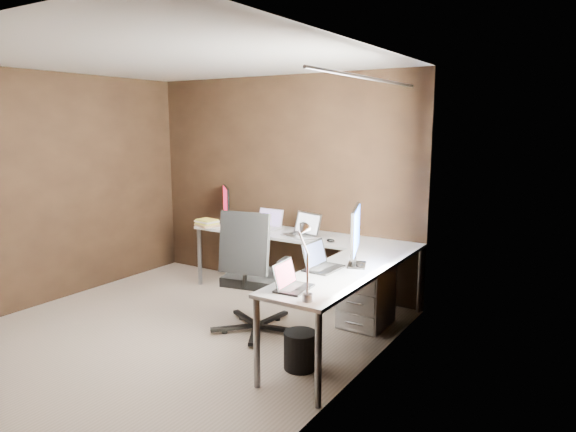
% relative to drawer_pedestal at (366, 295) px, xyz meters
% --- Properties ---
extents(room, '(3.60, 3.60, 2.50)m').
position_rel_drawer_pedestal_xyz_m(room, '(-1.09, -1.08, 0.98)').
color(room, tan).
rests_on(room, ground).
extents(desk, '(2.65, 2.25, 0.73)m').
position_rel_drawer_pedestal_xyz_m(desk, '(-0.59, -0.11, 0.38)').
color(desk, silver).
rests_on(desk, ground).
extents(drawer_pedestal, '(0.42, 0.50, 0.60)m').
position_rel_drawer_pedestal_xyz_m(drawer_pedestal, '(0.00, 0.00, 0.00)').
color(drawer_pedestal, silver).
rests_on(drawer_pedestal, ground).
extents(monitor_left, '(0.38, 0.39, 0.45)m').
position_rel_drawer_pedestal_xyz_m(monitor_left, '(-2.09, 0.44, 0.68)').
color(monitor_left, black).
rests_on(monitor_left, desk).
extents(monitor_right, '(0.25, 0.60, 0.52)m').
position_rel_drawer_pedestal_xyz_m(monitor_right, '(0.09, -0.49, 0.72)').
color(monitor_right, black).
rests_on(monitor_right, desk).
extents(laptop_white, '(0.33, 0.24, 0.22)m').
position_rel_drawer_pedestal_xyz_m(laptop_white, '(-1.46, 0.44, 0.48)').
color(laptop_white, silver).
rests_on(laptop_white, desk).
extents(laptop_silver, '(0.44, 0.37, 0.25)m').
position_rel_drawer_pedestal_xyz_m(laptop_silver, '(-0.89, 0.29, 0.48)').
color(laptop_silver, silver).
rests_on(laptop_silver, desk).
extents(laptop_black_big, '(0.25, 0.35, 0.23)m').
position_rel_drawer_pedestal_xyz_m(laptop_black_big, '(-0.11, -0.73, 0.48)').
color(laptop_black_big, black).
rests_on(laptop_black_big, desk).
extents(laptop_black_small, '(0.24, 0.32, 0.20)m').
position_rel_drawer_pedestal_xyz_m(laptop_black_small, '(-0.04, -1.33, 0.48)').
color(laptop_black_small, black).
rests_on(laptop_black_small, desk).
extents(book_stack, '(0.31, 0.28, 0.08)m').
position_rel_drawer_pedestal_xyz_m(book_stack, '(-2.16, 0.15, 0.47)').
color(book_stack, tan).
rests_on(book_stack, desk).
extents(mouse_left, '(0.10, 0.07, 0.04)m').
position_rel_drawer_pedestal_xyz_m(mouse_left, '(-1.87, 0.19, 0.45)').
color(mouse_left, black).
rests_on(mouse_left, desk).
extents(mouse_corner, '(0.10, 0.08, 0.04)m').
position_rel_drawer_pedestal_xyz_m(mouse_corner, '(-0.50, 0.19, 0.45)').
color(mouse_corner, black).
rests_on(mouse_corner, desk).
extents(desk_lamp, '(0.18, 0.21, 0.53)m').
position_rel_drawer_pedestal_xyz_m(desk_lamp, '(0.14, -1.44, 0.77)').
color(desk_lamp, slate).
rests_on(desk_lamp, desk).
extents(office_chair, '(0.66, 0.68, 1.18)m').
position_rel_drawer_pedestal_xyz_m(office_chair, '(-0.82, -0.73, 0.05)').
color(office_chair, black).
rests_on(office_chair, ground).
extents(wastebasket, '(0.31, 0.31, 0.31)m').
position_rel_drawer_pedestal_xyz_m(wastebasket, '(-0.07, -1.13, -0.15)').
color(wastebasket, black).
rests_on(wastebasket, ground).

